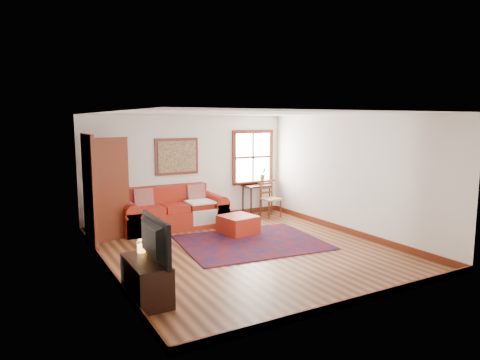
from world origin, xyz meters
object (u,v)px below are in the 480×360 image
ladder_back_chair (269,197)px  media_cabinet (146,280)px  red_leather_sofa (173,214)px  red_ottoman (238,225)px  side_table (256,190)px

ladder_back_chair → media_cabinet: bearing=-140.7°
red_leather_sofa → media_cabinet: bearing=-115.5°
red_leather_sofa → red_ottoman: 1.57m
ladder_back_chair → media_cabinet: size_ratio=0.92×
red_ottoman → ladder_back_chair: (1.45, 1.05, 0.30)m
red_leather_sofa → media_cabinet: 3.92m
red_leather_sofa → ladder_back_chair: 2.47m
side_table → media_cabinet: bearing=-136.9°
red_leather_sofa → side_table: red_leather_sofa is taller
ladder_back_chair → media_cabinet: (-4.15, -3.39, -0.22)m
side_table → media_cabinet: 5.46m
red_leather_sofa → ladder_back_chair: bearing=-3.4°
red_ottoman → ladder_back_chair: ladder_back_chair is taller
media_cabinet → red_ottoman: bearing=41.0°
red_leather_sofa → ladder_back_chair: (2.46, -0.15, 0.19)m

